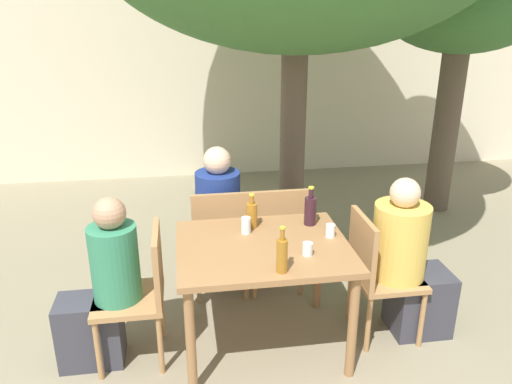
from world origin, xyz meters
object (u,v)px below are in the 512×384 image
Objects in this scene: amber_bottle_1 at (282,255)px; drinking_glass_0 at (246,225)px; tree_far at (463,0)px; amber_bottle_2 at (252,214)px; patio_chair_2 at (221,236)px; person_seated_0 at (102,293)px; dining_table_front at (263,258)px; wine_bottle_0 at (310,210)px; drinking_glass_2 at (308,249)px; person_seated_1 at (409,266)px; patio_chair_1 at (376,269)px; patio_chair_0 at (142,288)px; person_seated_2 at (218,221)px; drinking_glass_1 at (330,231)px; patio_chair_3 at (276,232)px.

drinking_glass_0 is at bearing 103.83° from amber_bottle_1.
tree_far is 3.35m from amber_bottle_2.
person_seated_0 is at bearing 40.22° from patio_chair_2.
wine_bottle_0 is (0.38, 0.26, 0.21)m from dining_table_front.
patio_chair_2 is at bearing 105.37° from drinking_glass_0.
tree_far is at bearing 46.82° from amber_bottle_1.
person_seated_1 is at bearing 13.05° from drinking_glass_2.
patio_chair_1 is 0.93m from amber_bottle_2.
person_seated_2 is (0.56, 0.92, 0.02)m from patio_chair_0.
patio_chair_0 and patio_chair_2 have the same top height.
amber_bottle_1 is at bearing -82.15° from dining_table_front.
person_seated_0 is 1.10m from amber_bottle_2.
patio_chair_2 is (-1.01, 0.68, 0.00)m from patio_chair_1.
tree_far is 4.20m from patio_chair_0.
patio_chair_0 is 1.57m from patio_chair_1.
person_seated_2 reaches higher than wine_bottle_0.
drinking_glass_1 is (1.25, 0.05, 0.29)m from patio_chair_0.
wine_bottle_0 reaches higher than dining_table_front.
patio_chair_0 is at bearing -177.87° from drinking_glass_1.
tree_far is 3.57m from dining_table_front.
dining_table_front is 0.42m from amber_bottle_1.
amber_bottle_1 is 1.17× the size of amber_bottle_2.
person_seated_0 is 10.19× the size of drinking_glass_0.
patio_chair_2 is at bearing 55.80° from patio_chair_1.
person_seated_2 is (0.81, 0.92, 0.04)m from person_seated_0.
tree_far is 2.40× the size of person_seated_2.
wine_bottle_0 reaches higher than drinking_glass_0.
tree_far is 3.15× the size of patio_chair_3.
tree_far is at bearing -155.02° from person_seated_2.
drinking_glass_0 is at bearing -120.36° from amber_bottle_2.
patio_chair_2 is at bearing 90.00° from person_seated_2.
patio_chair_0 is at bearing 58.43° from person_seated_2.
drinking_glass_1 is at bearing 46.72° from drinking_glass_2.
patio_chair_3 is at bearing 124.20° from patio_chair_0.
drinking_glass_1 is at bearing 5.75° from dining_table_front.
dining_table_front is 0.97× the size of person_seated_0.
wine_bottle_0 is 0.47m from drinking_glass_0.
person_seated_2 is at bearing 148.43° from patio_chair_0.
dining_table_front is 0.80m from patio_chair_1.
dining_table_front is 1.21× the size of patio_chair_3.
amber_bottle_1 is at bearing 110.16° from person_seated_1.
amber_bottle_1 is at bearing 66.87° from patio_chair_0.
drinking_glass_1 is at bearing 91.78° from person_seated_0.
person_seated_0 is 4.69× the size of amber_bottle_2.
dining_table_front is 0.34m from drinking_glass_2.
drinking_glass_0 is 1.28× the size of drinking_glass_1.
drinking_glass_2 is (0.47, -0.86, 0.29)m from patio_chair_2.
patio_chair_0 is 1.09m from drinking_glass_2.
tree_far is 11.74× the size of amber_bottle_2.
patio_chair_0 is 0.87m from amber_bottle_2.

